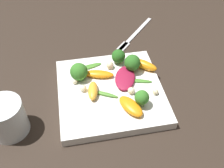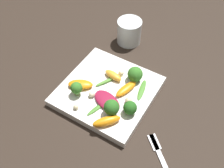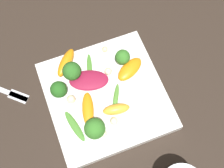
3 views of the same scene
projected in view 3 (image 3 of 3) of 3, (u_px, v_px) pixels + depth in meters
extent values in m
plane|color=#2D231C|center=(106.00, 98.00, 0.69)|extent=(2.40, 2.40, 0.00)
cube|color=white|center=(106.00, 96.00, 0.68)|extent=(0.25, 0.25, 0.02)
cube|color=silver|center=(18.00, 96.00, 0.68)|extent=(0.05, 0.05, 0.01)
ellipsoid|color=maroon|center=(89.00, 80.00, 0.67)|extent=(0.07, 0.10, 0.01)
ellipsoid|color=#FCAD33|center=(116.00, 109.00, 0.64)|extent=(0.03, 0.06, 0.02)
ellipsoid|color=orange|center=(130.00, 69.00, 0.68)|extent=(0.06, 0.08, 0.02)
ellipsoid|color=orange|center=(66.00, 63.00, 0.68)|extent=(0.07, 0.07, 0.02)
ellipsoid|color=orange|center=(88.00, 109.00, 0.65)|extent=(0.08, 0.04, 0.02)
cylinder|color=#7A9E51|center=(122.00, 61.00, 0.69)|extent=(0.01, 0.01, 0.02)
sphere|color=#387A28|center=(123.00, 57.00, 0.67)|extent=(0.03, 0.03, 0.03)
cylinder|color=#84AD5B|center=(60.00, 92.00, 0.66)|extent=(0.01, 0.01, 0.01)
sphere|color=#26601E|center=(59.00, 89.00, 0.65)|extent=(0.04, 0.04, 0.04)
cylinder|color=#84AD5B|center=(73.00, 75.00, 0.68)|extent=(0.01, 0.01, 0.02)
sphere|color=#2D6B23|center=(72.00, 71.00, 0.66)|extent=(0.04, 0.04, 0.04)
cylinder|color=#7A9E51|center=(95.00, 131.00, 0.63)|extent=(0.01, 0.01, 0.01)
sphere|color=#387A28|center=(95.00, 129.00, 0.61)|extent=(0.04, 0.04, 0.04)
ellipsoid|color=#47842D|center=(75.00, 126.00, 0.64)|extent=(0.08, 0.03, 0.00)
ellipsoid|color=#518E33|center=(116.00, 99.00, 0.66)|extent=(0.07, 0.04, 0.01)
ellipsoid|color=#47842D|center=(90.00, 68.00, 0.69)|extent=(0.07, 0.03, 0.00)
sphere|color=beige|center=(105.00, 49.00, 0.70)|extent=(0.01, 0.01, 0.01)
sphere|color=beige|center=(104.00, 134.00, 0.63)|extent=(0.01, 0.01, 0.01)
sphere|color=beige|center=(108.00, 71.00, 0.68)|extent=(0.02, 0.02, 0.02)
sphere|color=beige|center=(71.00, 99.00, 0.65)|extent=(0.02, 0.02, 0.02)
sphere|color=beige|center=(114.00, 121.00, 0.64)|extent=(0.02, 0.02, 0.02)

